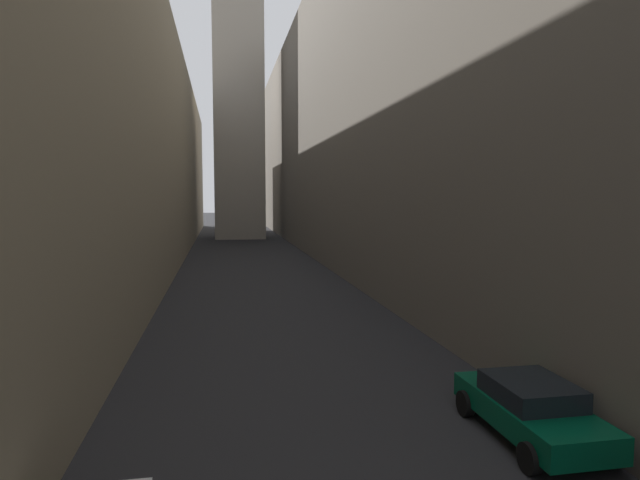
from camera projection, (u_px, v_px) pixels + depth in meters
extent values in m
plane|color=#232326|center=(252.00, 265.00, 42.40)|extent=(264.00, 264.00, 0.00)
cube|color=gray|center=(109.00, 149.00, 41.64)|extent=(10.67, 108.00, 18.17)
cube|color=#60594F|center=(396.00, 118.00, 45.61)|extent=(13.83, 108.00, 24.07)
cube|color=#9E9384|center=(237.00, 32.00, 67.58)|extent=(6.28, 6.28, 52.06)
cube|color=#05472D|center=(530.00, 412.00, 12.07)|extent=(1.75, 4.17, 0.57)
cube|color=black|center=(531.00, 390.00, 12.01)|extent=(1.61, 1.98, 0.46)
cylinder|color=black|center=(465.00, 403.00, 13.32)|extent=(0.22, 0.64, 0.64)
cylinder|color=black|center=(529.00, 399.00, 13.64)|extent=(0.22, 0.64, 0.64)
cylinder|color=black|center=(530.00, 458.00, 10.54)|extent=(0.22, 0.64, 0.64)
cylinder|color=black|center=(609.00, 451.00, 10.86)|extent=(0.22, 0.64, 0.64)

